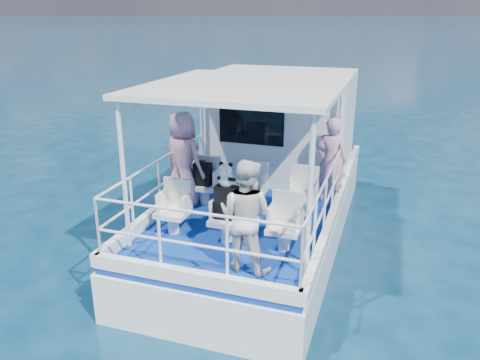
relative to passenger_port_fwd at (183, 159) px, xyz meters
name	(u,v)px	position (x,y,z in m)	size (l,w,h in m)	color
ground	(248,259)	(1.25, -0.07, -1.76)	(2000.00, 2000.00, 0.00)	#08253E
hull	(263,235)	(1.25, 0.93, -1.76)	(3.00, 7.00, 1.60)	white
deck	(263,196)	(1.25, 0.93, -0.91)	(2.90, 6.90, 0.10)	navy
cabin	(281,124)	(1.25, 2.23, 0.24)	(2.85, 2.00, 2.20)	white
canopy	(245,86)	(1.25, -0.27, 1.38)	(3.00, 3.20, 0.08)	white
canopy_posts	(244,157)	(1.25, -0.32, 0.24)	(2.77, 2.97, 2.20)	white
railings	(238,199)	(1.25, -0.65, -0.36)	(2.84, 3.59, 1.00)	white
seat_port_fwd	(205,194)	(0.35, 0.13, -0.67)	(0.48, 0.46, 0.38)	silver
seat_center_fwd	(252,199)	(1.25, 0.13, -0.67)	(0.48, 0.46, 0.38)	silver
seat_stbd_fwd	(301,206)	(2.15, 0.13, -0.67)	(0.48, 0.46, 0.38)	silver
seat_port_aft	(173,222)	(0.35, -1.17, -0.67)	(0.48, 0.46, 0.38)	silver
seat_center_aft	(227,229)	(1.25, -1.17, -0.67)	(0.48, 0.46, 0.38)	silver
seat_stbd_aft	(284,238)	(2.15, -1.17, -0.67)	(0.48, 0.46, 0.38)	silver
passenger_port_fwd	(183,159)	(0.00, 0.00, 0.00)	(0.64, 0.46, 1.71)	pink
passenger_stbd_fwd	(331,160)	(2.50, 0.96, -0.06)	(0.58, 0.38, 1.59)	pink
passenger_stbd_aft	(245,216)	(1.77, -1.85, -0.08)	(0.76, 0.59, 1.56)	silver
backpack_port	(203,174)	(0.35, 0.07, -0.27)	(0.31, 0.18, 0.41)	black
backpack_center	(227,203)	(1.26, -1.17, -0.22)	(0.34, 0.19, 0.51)	black
compact_camera	(203,162)	(0.34, 0.08, -0.04)	(0.10, 0.06, 0.06)	black
panda	(226,175)	(1.25, -1.17, 0.23)	(0.24, 0.20, 0.37)	white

